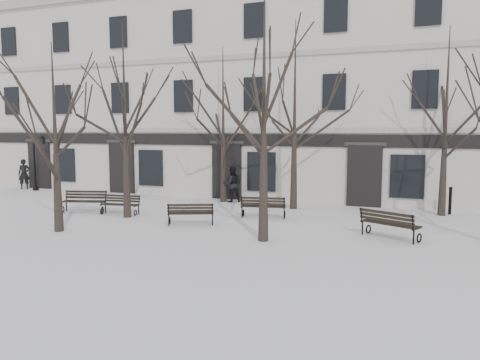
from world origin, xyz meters
The scene contains 18 objects.
ground centered at (0.00, 0.00, 0.00)m, with size 100.00×100.00×0.00m, color silver.
building centered at (0.00, 12.96, 5.52)m, with size 40.40×10.20×11.40m.
tree_0 centered at (-6.18, -1.46, 4.16)m, with size 4.66×4.66×6.66m.
tree_1 centered at (-5.42, 1.68, 4.94)m, with size 5.53×5.53×7.89m.
tree_2 centered at (1.15, -0.25, 5.14)m, with size 5.76×5.76×8.23m.
tree_4 centered at (-3.29, 6.97, 4.81)m, with size 5.39×5.39×7.69m.
tree_5 centered at (0.53, 6.18, 5.31)m, with size 5.94×5.94×8.49m.
tree_6 centered at (6.85, 6.78, 4.92)m, with size 5.50×5.50×7.86m.
bench_0 centered at (-7.88, 2.05, 0.51)m, with size 1.98×1.18×0.95m.
bench_1 centered at (-2.21, 1.16, 0.48)m, with size 1.82×1.26×0.88m.
bench_2 centered at (5.00, 1.46, 0.54)m, with size 2.04×1.47×0.99m.
bench_3 centered at (-6.09, 2.17, 0.45)m, with size 1.71×0.83×0.83m.
bench_4 centered at (-0.07, 3.51, 0.50)m, with size 1.92×1.01×0.92m.
lamp_post centered at (-15.26, 7.00, 1.90)m, with size 1.03×0.38×3.29m.
bollard_a centered at (-1.12, 6.83, 0.65)m, with size 0.16×0.16×1.22m.
bollard_b centered at (7.19, 7.15, 0.64)m, with size 0.15×0.15×1.20m.
pedestrian_a centered at (-16.65, 7.29, 0.00)m, with size 0.67×0.44×1.84m, color black.
pedestrian_b centered at (-2.85, 7.03, 0.00)m, with size 0.89×0.69×1.83m, color black.
Camera 1 is at (5.76, -14.61, 3.66)m, focal length 35.00 mm.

